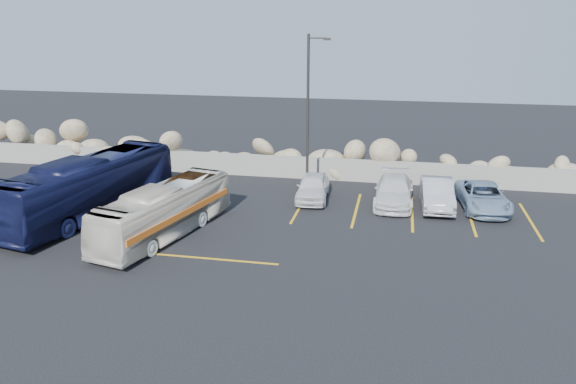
% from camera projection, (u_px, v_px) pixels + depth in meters
% --- Properties ---
extents(ground, '(90.00, 90.00, 0.00)m').
position_uv_depth(ground, '(200.00, 260.00, 21.11)').
color(ground, black).
rests_on(ground, ground).
extents(seawall, '(60.00, 0.40, 1.20)m').
position_uv_depth(seawall, '(271.00, 166.00, 32.16)').
color(seawall, gray).
rests_on(seawall, ground).
extents(riprap_pile, '(54.00, 2.80, 2.60)m').
position_uv_depth(riprap_pile, '(276.00, 150.00, 33.08)').
color(riprap_pile, '#998364').
rests_on(riprap_pile, ground).
extents(parking_lines, '(18.16, 9.36, 0.01)m').
position_uv_depth(parking_lines, '(339.00, 219.00, 25.44)').
color(parking_lines, gold).
rests_on(parking_lines, ground).
extents(lamppost, '(1.14, 0.18, 8.00)m').
position_uv_depth(lamppost, '(309.00, 110.00, 28.25)').
color(lamppost, '#302D2B').
rests_on(lamppost, ground).
extents(vintage_bus, '(3.48, 7.94, 2.15)m').
position_uv_depth(vintage_bus, '(165.00, 211.00, 23.22)').
color(vintage_bus, silver).
rests_on(vintage_bus, ground).
extents(tour_coach, '(4.23, 10.12, 2.75)m').
position_uv_depth(tour_coach, '(89.00, 187.00, 25.50)').
color(tour_coach, '#101437').
rests_on(tour_coach, ground).
extents(car_a, '(1.72, 3.84, 1.28)m').
position_uv_depth(car_a, '(313.00, 187.00, 28.03)').
color(car_a, silver).
rests_on(car_a, ground).
extents(car_b, '(1.57, 4.17, 1.36)m').
position_uv_depth(car_b, '(437.00, 194.00, 26.85)').
color(car_b, silver).
rests_on(car_b, ground).
extents(car_c, '(1.86, 4.49, 1.30)m').
position_uv_depth(car_c, '(394.00, 191.00, 27.35)').
color(car_c, silver).
rests_on(car_c, ground).
extents(car_d, '(2.44, 4.59, 1.23)m').
position_uv_depth(car_d, '(483.00, 197.00, 26.59)').
color(car_d, '#7D96B2').
rests_on(car_d, ground).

